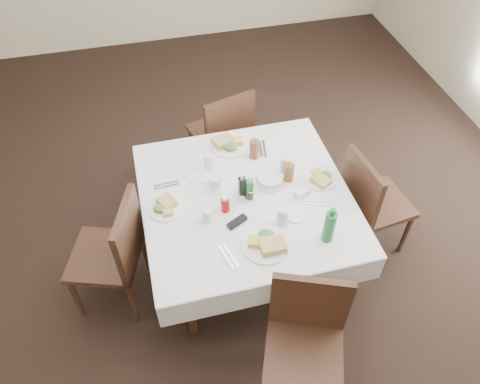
{
  "coord_description": "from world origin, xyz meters",
  "views": [
    {
      "loc": [
        -0.4,
        -2.31,
        3.16
      ],
      "look_at": [
        0.13,
        -0.18,
        0.8
      ],
      "focal_mm": 35.0,
      "sensor_mm": 36.0,
      "label": 1
    }
  ],
  "objects": [
    {
      "name": "oil_cruet_green",
      "position": [
        0.19,
        -0.2,
        0.85
      ],
      "size": [
        0.05,
        0.05,
        0.2
      ],
      "color": "#177032",
      "rests_on": "dining_table"
    },
    {
      "name": "meal_north",
      "position": [
        0.17,
        0.35,
        0.79
      ],
      "size": [
        0.29,
        0.29,
        0.06
      ],
      "color": "white",
      "rests_on": "dining_table"
    },
    {
      "name": "chair_west",
      "position": [
        -0.76,
        -0.28,
        0.56
      ],
      "size": [
        0.59,
        0.59,
        0.99
      ],
      "color": "black",
      "rests_on": "ground"
    },
    {
      "name": "green_bottle",
      "position": [
        0.58,
        -0.67,
        0.89
      ],
      "size": [
        0.07,
        0.07,
        0.28
      ],
      "color": "#177032",
      "rests_on": "dining_table"
    },
    {
      "name": "chair_east",
      "position": [
        1.12,
        -0.25,
        0.54
      ],
      "size": [
        0.5,
        0.5,
        0.95
      ],
      "color": "black",
      "rests_on": "ground"
    },
    {
      "name": "oil_cruet_dark",
      "position": [
        0.15,
        -0.17,
        0.85
      ],
      "size": [
        0.05,
        0.05,
        0.2
      ],
      "color": "black",
      "rests_on": "dining_table"
    },
    {
      "name": "meal_west",
      "position": [
        -0.39,
        -0.17,
        0.78
      ],
      "size": [
        0.24,
        0.24,
        0.05
      ],
      "color": "white",
      "rests_on": "dining_table"
    },
    {
      "name": "water_w",
      "position": [
        -0.13,
        -0.35,
        0.82
      ],
      "size": [
        0.06,
        0.06,
        0.11
      ],
      "color": "silver",
      "rests_on": "dining_table"
    },
    {
      "name": "cutlery_e",
      "position": [
        0.64,
        -0.37,
        0.77
      ],
      "size": [
        0.19,
        0.11,
        0.01
      ],
      "color": "silver",
      "rests_on": "dining_table"
    },
    {
      "name": "side_plate_b",
      "position": [
        0.45,
        -0.43,
        0.77
      ],
      "size": [
        0.16,
        0.16,
        0.01
      ],
      "color": "white",
      "rests_on": "dining_table"
    },
    {
      "name": "side_plate_a",
      "position": [
        -0.11,
        0.08,
        0.77
      ],
      "size": [
        0.17,
        0.17,
        0.01
      ],
      "color": "white",
      "rests_on": "dining_table"
    },
    {
      "name": "ground_plane",
      "position": [
        0.0,
        0.0,
        0.0
      ],
      "size": [
        7.0,
        7.0,
        0.0
      ],
      "primitive_type": "plane",
      "color": "black"
    },
    {
      "name": "meal_south",
      "position": [
        0.19,
        -0.63,
        0.79
      ],
      "size": [
        0.31,
        0.31,
        0.07
      ],
      "color": "white",
      "rests_on": "dining_table"
    },
    {
      "name": "dining_table",
      "position": [
        0.17,
        -0.19,
        0.69
      ],
      "size": [
        1.45,
        1.45,
        0.76
      ],
      "color": "black",
      "rests_on": "ground"
    },
    {
      "name": "salt_shaker",
      "position": [
        0.13,
        -0.23,
        0.8
      ],
      "size": [
        0.03,
        0.03,
        0.07
      ],
      "color": "white",
      "rests_on": "dining_table"
    },
    {
      "name": "iced_tea_a",
      "position": [
        0.33,
        0.19,
        0.84
      ],
      "size": [
        0.07,
        0.07,
        0.15
      ],
      "color": "brown",
      "rests_on": "dining_table"
    },
    {
      "name": "water_s",
      "position": [
        0.34,
        -0.48,
        0.83
      ],
      "size": [
        0.08,
        0.08,
        0.14
      ],
      "color": "silver",
      "rests_on": "dining_table"
    },
    {
      "name": "coffee_mug",
      "position": [
        -0.02,
        -0.06,
        0.81
      ],
      "size": [
        0.14,
        0.14,
        0.11
      ],
      "color": "white",
      "rests_on": "dining_table"
    },
    {
      "name": "cutlery_n",
      "position": [
        0.42,
        0.26,
        0.77
      ],
      "size": [
        0.08,
        0.2,
        0.01
      ],
      "color": "silver",
      "rests_on": "dining_table"
    },
    {
      "name": "cutlery_s",
      "position": [
        -0.06,
        -0.66,
        0.77
      ],
      "size": [
        0.1,
        0.2,
        0.01
      ],
      "color": "silver",
      "rests_on": "dining_table"
    },
    {
      "name": "chair_south",
      "position": [
        0.29,
        -1.17,
        0.56
      ],
      "size": [
        0.6,
        0.6,
        0.97
      ],
      "color": "black",
      "rests_on": "ground"
    },
    {
      "name": "cutlery_w",
      "position": [
        -0.35,
        0.05,
        0.77
      ],
      "size": [
        0.19,
        0.06,
        0.01
      ],
      "color": "silver",
      "rests_on": "dining_table"
    },
    {
      "name": "pepper_shaker",
      "position": [
        0.19,
        -0.22,
        0.81
      ],
      "size": [
        0.04,
        0.04,
        0.09
      ],
      "color": "#3E3020",
      "rests_on": "dining_table"
    },
    {
      "name": "room_shell",
      "position": [
        0.0,
        0.0,
        1.71
      ],
      "size": [
        6.04,
        7.04,
        2.8
      ],
      "color": "beige",
      "rests_on": "ground"
    },
    {
      "name": "sunglasses",
      "position": [
        0.05,
        -0.41,
        0.78
      ],
      "size": [
        0.15,
        0.11,
        0.03
      ],
      "color": "black",
      "rests_on": "dining_table"
    },
    {
      "name": "water_e",
      "position": [
        0.51,
        -0.02,
        0.83
      ],
      "size": [
        0.07,
        0.07,
        0.14
      ],
      "color": "silver",
      "rests_on": "dining_table"
    },
    {
      "name": "chair_north",
      "position": [
        0.23,
        0.79,
        0.55
      ],
      "size": [
        0.56,
        0.56,
        0.97
      ],
      "color": "black",
      "rests_on": "ground"
    },
    {
      "name": "bread_basket",
      "position": [
        0.36,
        -0.11,
        0.79
      ],
      "size": [
        0.19,
        0.19,
        0.06
      ],
      "color": "silver",
      "rests_on": "dining_table"
    },
    {
      "name": "ketchup_bottle",
      "position": [
        0.0,
        -0.28,
        0.82
      ],
      "size": [
        0.06,
        0.06,
        0.13
      ],
      "color": "#A20C06",
      "rests_on": "dining_table"
    },
    {
      "name": "water_n",
      "position": [
        -0.03,
        0.15,
        0.82
      ],
      "size": [
        0.07,
        0.07,
        0.12
      ],
      "color": "silver",
      "rests_on": "dining_table"
    },
    {
      "name": "sugar_caddy",
      "position": [
        0.55,
        -0.28,
        0.79
      ],
      "size": [
        0.12,
        0.09,
        0.05
      ],
      "color": "white",
      "rests_on": "dining_table"
    },
    {
      "name": "iced_tea_b",
      "position": [
        0.51,
        -0.11,
        0.83
      ],
      "size": [
        0.07,
        0.07,
        0.14
      ],
      "color": "brown",
      "rests_on": "dining_table"
    },
    {
      "name": "meal_east",
      "position": [
        0.73,
        -0.17,
        0.78
      ],
      "size": [
        0.24,
        0.24,
        0.05
      ],
      "color": "white",
      "rests_on": "dining_table"
    }
  ]
}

